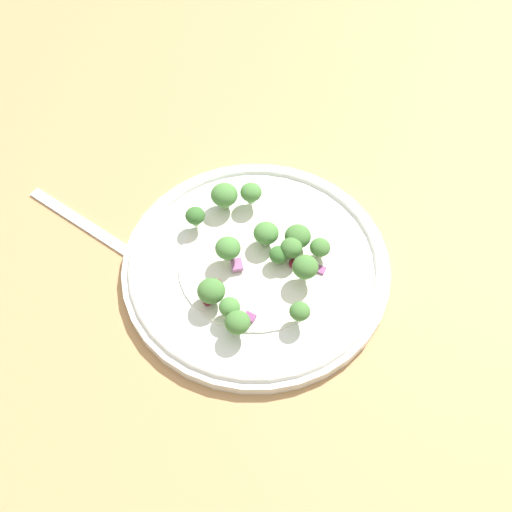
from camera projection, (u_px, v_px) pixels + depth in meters
ground_plane at (283, 260)px, 71.64cm from camera, size 180.00×180.00×2.00cm
plate at (256, 266)px, 69.00cm from camera, size 27.56×27.56×1.70cm
dressing_pool at (256, 264)px, 68.63cm from camera, size 15.98×15.98×0.20cm
broccoli_floret_0 at (224, 195)px, 71.22cm from camera, size 2.87×2.87×2.91cm
broccoli_floret_1 at (291, 248)px, 67.36cm from camera, size 2.23×2.23×2.26cm
broccoli_floret_2 at (196, 215)px, 69.84cm from camera, size 2.07×2.07×2.10cm
broccoli_floret_3 at (238, 323)px, 62.64cm from camera, size 2.43×2.43×2.46cm
broccoli_floret_4 at (211, 291)px, 64.59cm from camera, size 2.73×2.73×2.77cm
broccoli_floret_5 at (251, 193)px, 71.26cm from camera, size 2.30×2.30×2.33cm
broccoli_floret_6 at (228, 248)px, 66.95cm from camera, size 2.57×2.57×2.60cm
broccoli_floret_7 at (305, 267)px, 65.66cm from camera, size 2.60×2.60×2.63cm
broccoli_floret_8 at (298, 237)px, 68.42cm from camera, size 2.70×2.70×2.73cm
broccoli_floret_9 at (267, 232)px, 68.67cm from camera, size 2.60×2.60×2.63cm
broccoli_floret_10 at (300, 312)px, 63.31cm from camera, size 2.00×2.00×2.03cm
broccoli_floret_11 at (230, 307)px, 63.79cm from camera, size 2.05×2.05×2.07cm
broccoli_floret_12 at (319, 251)px, 67.52cm from camera, size 2.10×2.10×2.13cm
broccoli_floret_13 at (275, 254)px, 67.53cm from camera, size 1.94×1.94×1.97cm
cranberry_0 at (325, 243)px, 69.75cm from camera, size 0.70×0.70×0.70cm
cranberry_1 at (208, 301)px, 65.22cm from camera, size 0.95×0.95×0.95cm
cranberry_2 at (218, 283)px, 66.96cm from camera, size 0.78×0.78×0.78cm
cranberry_3 at (293, 263)px, 68.13cm from camera, size 0.95×0.95×0.95cm
onion_bit_0 at (250, 317)px, 64.63cm from camera, size 1.25×1.07×0.33cm
onion_bit_1 at (237, 265)px, 67.86cm from camera, size 1.64×1.73×0.49cm
onion_bit_2 at (320, 270)px, 68.01cm from camera, size 1.11×1.04×0.38cm
fork at (102, 235)px, 71.97cm from camera, size 18.18×7.73×0.50cm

